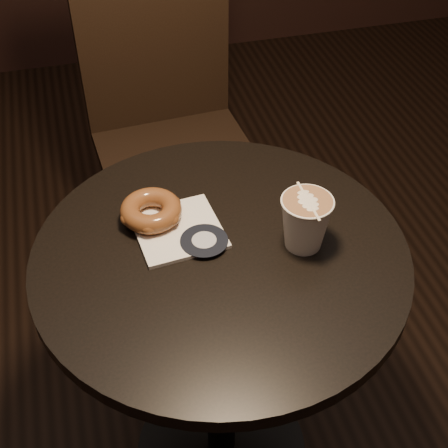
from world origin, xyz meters
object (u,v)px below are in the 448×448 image
at_px(cafe_table, 221,319).
at_px(pastry_bag, 178,230).
at_px(chair, 166,105).
at_px(doughnut, 151,210).
at_px(latte_cup, 305,223).

distance_m(cafe_table, pastry_bag, 0.22).
bearing_deg(chair, doughnut, -106.49).
xyz_separation_m(pastry_bag, doughnut, (-0.04, 0.04, 0.02)).
relative_size(cafe_table, chair, 0.69).
bearing_deg(cafe_table, latte_cup, -8.99).
height_order(cafe_table, pastry_bag, pastry_bag).
xyz_separation_m(doughnut, latte_cup, (0.26, -0.14, 0.03)).
bearing_deg(latte_cup, doughnut, 152.37).
bearing_deg(cafe_table, chair, 87.27).
xyz_separation_m(chair, doughnut, (-0.14, -0.64, 0.17)).
bearing_deg(pastry_bag, cafe_table, -52.67).
height_order(chair, doughnut, chair).
bearing_deg(cafe_table, doughnut, 133.85).
distance_m(chair, doughnut, 0.68).
height_order(chair, latte_cup, chair).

